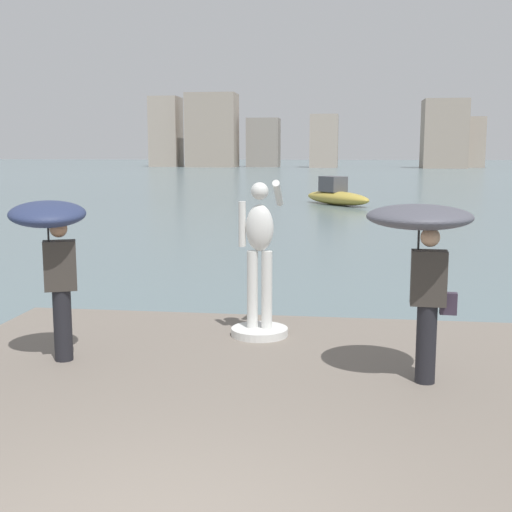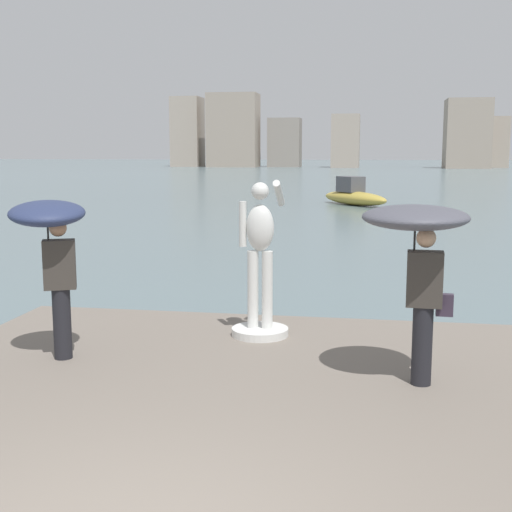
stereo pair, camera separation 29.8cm
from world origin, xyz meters
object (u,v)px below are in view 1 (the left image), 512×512
Objects in this scene: onlooker_left at (52,238)px; boat_mid at (336,195)px; statue_white_figure at (260,273)px; onlooker_right at (422,238)px.

onlooker_left reaches higher than boat_mid.
statue_white_figure is 2.68m from onlooker_right.
boat_mid is (-1.45, 30.44, -1.49)m from onlooker_right.
boat_mid is (0.53, 28.79, -0.76)m from statue_white_figure.
onlooker_right is (4.30, -0.19, 0.09)m from onlooker_left.
onlooker_right is (1.99, -1.65, 0.73)m from statue_white_figure.
statue_white_figure is at bearing -91.06° from boat_mid.
statue_white_figure is 2.81m from onlooker_left.
onlooker_right is at bearing -87.26° from boat_mid.
onlooker_right is at bearing -2.52° from onlooker_left.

